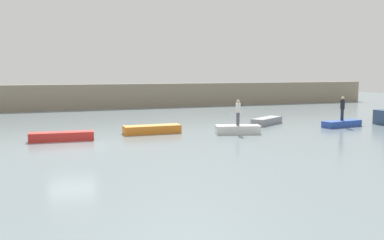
% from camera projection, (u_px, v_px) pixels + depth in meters
% --- Properties ---
extents(ground_plane, '(120.00, 120.00, 0.00)m').
position_uv_depth(ground_plane, '(71.00, 147.00, 22.78)').
color(ground_plane, slate).
extents(embankment_wall, '(80.00, 1.20, 2.69)m').
position_uv_depth(embankment_wall, '(53.00, 97.00, 44.43)').
color(embankment_wall, gray).
rests_on(embankment_wall, ground_plane).
extents(rowboat_red, '(3.73, 1.21, 0.52)m').
position_uv_depth(rowboat_red, '(62.00, 136.00, 24.71)').
color(rowboat_red, red).
rests_on(rowboat_red, ground_plane).
extents(rowboat_orange, '(3.77, 1.16, 0.53)m').
position_uv_depth(rowboat_orange, '(152.00, 129.00, 27.71)').
color(rowboat_orange, orange).
rests_on(rowboat_orange, ground_plane).
extents(rowboat_white, '(3.05, 1.73, 0.55)m').
position_uv_depth(rowboat_white, '(238.00, 129.00, 27.60)').
color(rowboat_white, white).
rests_on(rowboat_white, ground_plane).
extents(rowboat_grey, '(3.36, 2.66, 0.52)m').
position_uv_depth(rowboat_grey, '(267.00, 121.00, 32.46)').
color(rowboat_grey, gray).
rests_on(rowboat_grey, ground_plane).
extents(rowboat_blue, '(3.38, 1.43, 0.47)m').
position_uv_depth(rowboat_blue, '(342.00, 124.00, 30.98)').
color(rowboat_blue, '#2B4CAD').
rests_on(rowboat_blue, ground_plane).
extents(person_dark_shirt, '(0.32, 0.32, 1.78)m').
position_uv_depth(person_dark_shirt, '(342.00, 107.00, 30.84)').
color(person_dark_shirt, '#232838').
rests_on(person_dark_shirt, rowboat_blue).
extents(person_white_shirt, '(0.32, 0.32, 1.69)m').
position_uv_depth(person_white_shirt, '(238.00, 111.00, 27.46)').
color(person_white_shirt, '#4C4C56').
rests_on(person_white_shirt, rowboat_white).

